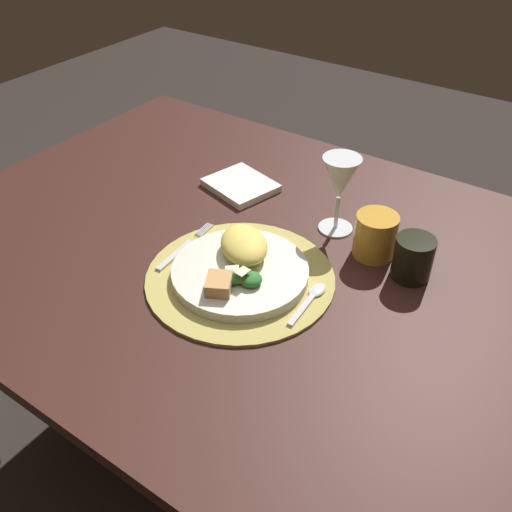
# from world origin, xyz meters

# --- Properties ---
(ground_plane) EXTENTS (6.00, 6.00, 0.00)m
(ground_plane) POSITION_xyz_m (0.00, 0.00, 0.00)
(ground_plane) COLOR #2D2522
(dining_table) EXTENTS (1.27, 0.96, 0.74)m
(dining_table) POSITION_xyz_m (0.00, 0.00, 0.64)
(dining_table) COLOR #391C17
(dining_table) RESTS_ON ground
(placemat) EXTENTS (0.34, 0.34, 0.01)m
(placemat) POSITION_xyz_m (0.07, -0.09, 0.75)
(placemat) COLOR tan
(placemat) RESTS_ON dining_table
(dinner_plate) EXTENTS (0.25, 0.25, 0.02)m
(dinner_plate) POSITION_xyz_m (0.07, -0.09, 0.76)
(dinner_plate) COLOR silver
(dinner_plate) RESTS_ON placemat
(pasta_serving) EXTENTS (0.15, 0.14, 0.04)m
(pasta_serving) POSITION_xyz_m (0.05, -0.05, 0.79)
(pasta_serving) COLOR #E7CD56
(pasta_serving) RESTS_ON dinner_plate
(salad_greens) EXTENTS (0.08, 0.07, 0.03)m
(salad_greens) POSITION_xyz_m (0.09, -0.12, 0.78)
(salad_greens) COLOR #2B6F2C
(salad_greens) RESTS_ON dinner_plate
(bread_piece) EXTENTS (0.06, 0.06, 0.02)m
(bread_piece) POSITION_xyz_m (0.07, -0.15, 0.78)
(bread_piece) COLOR tan
(bread_piece) RESTS_ON dinner_plate
(fork) EXTENTS (0.02, 0.17, 0.00)m
(fork) POSITION_xyz_m (-0.07, -0.08, 0.75)
(fork) COLOR silver
(fork) RESTS_ON placemat
(spoon) EXTENTS (0.03, 0.12, 0.01)m
(spoon) POSITION_xyz_m (0.20, -0.06, 0.75)
(spoon) COLOR silver
(spoon) RESTS_ON placemat
(napkin) EXTENTS (0.17, 0.16, 0.02)m
(napkin) POSITION_xyz_m (-0.12, 0.17, 0.75)
(napkin) COLOR white
(napkin) RESTS_ON dining_table
(wine_glass) EXTENTS (0.08, 0.08, 0.16)m
(wine_glass) POSITION_xyz_m (0.13, 0.15, 0.85)
(wine_glass) COLOR silver
(wine_glass) RESTS_ON dining_table
(amber_tumbler) EXTENTS (0.08, 0.08, 0.09)m
(amber_tumbler) POSITION_xyz_m (0.23, 0.12, 0.79)
(amber_tumbler) COLOR gold
(amber_tumbler) RESTS_ON dining_table
(dark_tumbler) EXTENTS (0.07, 0.07, 0.08)m
(dark_tumbler) POSITION_xyz_m (0.32, 0.10, 0.78)
(dark_tumbler) COLOR black
(dark_tumbler) RESTS_ON dining_table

